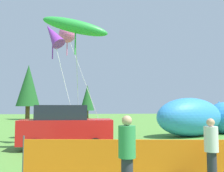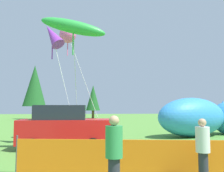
{
  "view_description": "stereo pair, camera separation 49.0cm",
  "coord_description": "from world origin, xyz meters",
  "px_view_note": "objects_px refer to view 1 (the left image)",
  "views": [
    {
      "loc": [
        -3.23,
        -9.86,
        2.01
      ],
      "look_at": [
        -1.41,
        4.29,
        3.19
      ],
      "focal_mm": 40.0,
      "sensor_mm": 36.0,
      "label": 1
    },
    {
      "loc": [
        -2.74,
        -9.92,
        2.01
      ],
      "look_at": [
        -1.41,
        4.29,
        3.19
      ],
      "focal_mm": 40.0,
      "sensor_mm": 36.0,
      "label": 2
    }
  ],
  "objects_px": {
    "inflatable_cat": "(198,118)",
    "kite_green_fish": "(75,27)",
    "spectator_in_red_shirt": "(211,147)",
    "kite_pink_octopus": "(67,34)",
    "parked_car": "(66,127)",
    "spectator_in_green_shirt": "(127,152)",
    "kite_purple_delta": "(53,35)"
  },
  "relations": [
    {
      "from": "spectator_in_green_shirt",
      "to": "kite_purple_delta",
      "type": "bearing_deg",
      "value": 108.46
    },
    {
      "from": "inflatable_cat",
      "to": "kite_green_fish",
      "type": "bearing_deg",
      "value": -168.37
    },
    {
      "from": "kite_pink_octopus",
      "to": "spectator_in_red_shirt",
      "type": "bearing_deg",
      "value": -63.19
    },
    {
      "from": "kite_green_fish",
      "to": "spectator_in_green_shirt",
      "type": "bearing_deg",
      "value": -76.77
    },
    {
      "from": "kite_green_fish",
      "to": "kite_purple_delta",
      "type": "distance_m",
      "value": 2.33
    },
    {
      "from": "spectator_in_green_shirt",
      "to": "kite_purple_delta",
      "type": "height_order",
      "value": "kite_purple_delta"
    },
    {
      "from": "inflatable_cat",
      "to": "kite_purple_delta",
      "type": "height_order",
      "value": "kite_purple_delta"
    },
    {
      "from": "kite_green_fish",
      "to": "spectator_in_red_shirt",
      "type": "bearing_deg",
      "value": -52.05
    },
    {
      "from": "parked_car",
      "to": "inflatable_cat",
      "type": "distance_m",
      "value": 9.86
    },
    {
      "from": "kite_pink_octopus",
      "to": "kite_green_fish",
      "type": "xyz_separation_m",
      "value": [
        0.56,
        -3.71,
        -0.71
      ]
    },
    {
      "from": "kite_pink_octopus",
      "to": "kite_green_fish",
      "type": "height_order",
      "value": "kite_pink_octopus"
    },
    {
      "from": "inflatable_cat",
      "to": "kite_green_fish",
      "type": "xyz_separation_m",
      "value": [
        -8.43,
        -5.34,
        4.43
      ]
    },
    {
      "from": "spectator_in_red_shirt",
      "to": "kite_purple_delta",
      "type": "distance_m",
      "value": 9.71
    },
    {
      "from": "spectator_in_green_shirt",
      "to": "kite_pink_octopus",
      "type": "relative_size",
      "value": 0.26
    },
    {
      "from": "spectator_in_red_shirt",
      "to": "kite_pink_octopus",
      "type": "xyz_separation_m",
      "value": [
        -4.3,
        8.52,
        5.42
      ]
    },
    {
      "from": "spectator_in_green_shirt",
      "to": "kite_purple_delta",
      "type": "relative_size",
      "value": 0.27
    },
    {
      "from": "parked_car",
      "to": "kite_purple_delta",
      "type": "height_order",
      "value": "kite_purple_delta"
    },
    {
      "from": "parked_car",
      "to": "kite_pink_octopus",
      "type": "relative_size",
      "value": 0.63
    },
    {
      "from": "spectator_in_red_shirt",
      "to": "spectator_in_green_shirt",
      "type": "bearing_deg",
      "value": -162.8
    },
    {
      "from": "spectator_in_red_shirt",
      "to": "inflatable_cat",
      "type": "bearing_deg",
      "value": 65.21
    },
    {
      "from": "inflatable_cat",
      "to": "kite_pink_octopus",
      "type": "xyz_separation_m",
      "value": [
        -8.99,
        -1.63,
        5.14
      ]
    },
    {
      "from": "spectator_in_green_shirt",
      "to": "kite_pink_octopus",
      "type": "distance_m",
      "value": 10.87
    },
    {
      "from": "parked_car",
      "to": "kite_purple_delta",
      "type": "relative_size",
      "value": 0.66
    },
    {
      "from": "spectator_in_red_shirt",
      "to": "kite_green_fish",
      "type": "relative_size",
      "value": 0.27
    },
    {
      "from": "inflatable_cat",
      "to": "parked_car",
      "type": "bearing_deg",
      "value": -174.73
    },
    {
      "from": "spectator_in_red_shirt",
      "to": "kite_pink_octopus",
      "type": "distance_m",
      "value": 10.97
    },
    {
      "from": "parked_car",
      "to": "kite_pink_octopus",
      "type": "xyz_separation_m",
      "value": [
        -0.13,
        2.69,
        5.32
      ]
    },
    {
      "from": "inflatable_cat",
      "to": "spectator_in_red_shirt",
      "type": "height_order",
      "value": "inflatable_cat"
    },
    {
      "from": "spectator_in_green_shirt",
      "to": "kite_purple_delta",
      "type": "distance_m",
      "value": 9.29
    },
    {
      "from": "inflatable_cat",
      "to": "kite_green_fish",
      "type": "distance_m",
      "value": 10.92
    },
    {
      "from": "parked_car",
      "to": "spectator_in_green_shirt",
      "type": "relative_size",
      "value": 2.4
    },
    {
      "from": "parked_car",
      "to": "spectator_in_green_shirt",
      "type": "distance_m",
      "value": 6.8
    }
  ]
}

